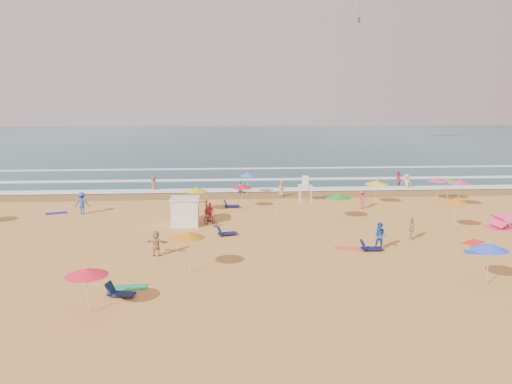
{
  "coord_description": "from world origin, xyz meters",
  "views": [
    {
      "loc": [
        -3.69,
        -36.85,
        9.34
      ],
      "look_at": [
        -0.69,
        6.0,
        1.5
      ],
      "focal_mm": 35.0,
      "sensor_mm": 36.0,
      "label": 1
    }
  ],
  "objects": [
    {
      "name": "cabana_roof",
      "position": [
        -6.49,
        0.54,
        2.06
      ],
      "size": [
        2.2,
        2.2,
        0.12
      ],
      "primitive_type": "cube",
      "color": "silver",
      "rests_on": "cabana"
    },
    {
      "name": "bicycle",
      "position": [
        -4.59,
        0.24,
        0.42
      ],
      "size": [
        1.42,
        1.6,
        0.84
      ],
      "primitive_type": "imported",
      "rotation": [
        0.0,
        0.0,
        0.67
      ],
      "color": "black",
      "rests_on": "ground"
    },
    {
      "name": "cabana",
      "position": [
        -6.49,
        0.54,
        1.0
      ],
      "size": [
        2.0,
        2.0,
        2.0
      ],
      "primitive_type": "cube",
      "color": "silver",
      "rests_on": "ground"
    },
    {
      "name": "towels",
      "position": [
        2.13,
        -1.87,
        0.01
      ],
      "size": [
        50.33,
        23.19,
        0.03
      ],
      "color": "#D1431A",
      "rests_on": "ground"
    },
    {
      "name": "beachgoers",
      "position": [
        -1.07,
        5.52,
        0.79
      ],
      "size": [
        43.06,
        24.97,
        2.11
      ],
      "color": "#2442AC",
      "rests_on": "ground"
    },
    {
      "name": "beach_umbrellas",
      "position": [
        3.69,
        0.1,
        2.07
      ],
      "size": [
        48.15,
        29.59,
        0.78
      ],
      "color": "blue",
      "rests_on": "ground"
    },
    {
      "name": "surf_foam",
      "position": [
        0.0,
        21.32,
        0.1
      ],
      "size": [
        200.0,
        18.7,
        0.05
      ],
      "color": "white",
      "rests_on": "ground"
    },
    {
      "name": "ocean",
      "position": [
        0.0,
        84.0,
        0.0
      ],
      "size": [
        220.0,
        140.0,
        0.18
      ],
      "primitive_type": "cube",
      "color": "#0C4756",
      "rests_on": "ground"
    },
    {
      "name": "wet_sand",
      "position": [
        0.0,
        12.5,
        0.01
      ],
      "size": [
        220.0,
        220.0,
        0.0
      ],
      "primitive_type": "plane",
      "color": "olive",
      "rests_on": "ground"
    },
    {
      "name": "loungers",
      "position": [
        4.36,
        -3.91,
        0.17
      ],
      "size": [
        57.39,
        20.92,
        0.34
      ],
      "color": "#102251",
      "rests_on": "ground"
    },
    {
      "name": "ground",
      "position": [
        0.0,
        0.0,
        0.0
      ],
      "size": [
        220.0,
        220.0,
        0.0
      ],
      "primitive_type": "plane",
      "color": "gold",
      "rests_on": "ground"
    },
    {
      "name": "lifeguard_stand",
      "position": [
        4.13,
        8.71,
        1.05
      ],
      "size": [
        1.2,
        1.2,
        2.1
      ],
      "primitive_type": null,
      "color": "white",
      "rests_on": "ground"
    }
  ]
}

